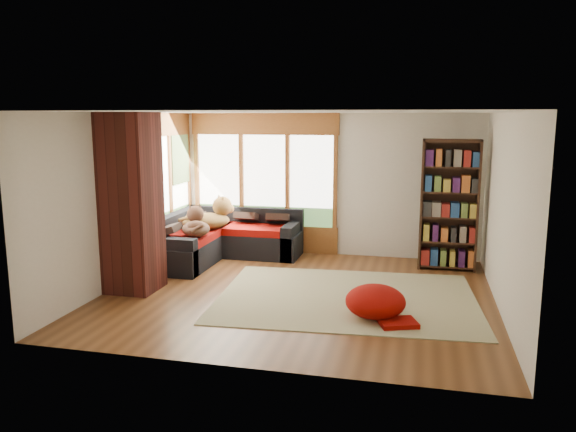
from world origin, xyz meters
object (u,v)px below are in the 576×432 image
at_px(sectional_sofa, 213,241).
at_px(dog_brindle, 196,225).
at_px(brick_chimney, 131,203).
at_px(pouf, 375,300).
at_px(bookshelf, 449,205).
at_px(area_rug, 347,297).
at_px(dog_tan, 210,216).

xyz_separation_m(sectional_sofa, dog_brindle, (-0.03, -0.69, 0.44)).
relative_size(brick_chimney, pouf, 3.37).
distance_m(brick_chimney, bookshelf, 5.07).
bearing_deg(area_rug, dog_brindle, 159.23).
height_order(brick_chimney, pouf, brick_chimney).
bearing_deg(dog_brindle, bookshelf, -101.33).
bearing_deg(area_rug, brick_chimney, -173.84).
relative_size(dog_tan, dog_brindle, 1.19).
bearing_deg(pouf, dog_tan, 144.01).
relative_size(area_rug, bookshelf, 1.65).
height_order(sectional_sofa, area_rug, sectional_sofa).
height_order(sectional_sofa, dog_brindle, dog_brindle).
bearing_deg(dog_brindle, dog_tan, -27.48).
bearing_deg(area_rug, dog_tan, 149.32).
height_order(bookshelf, dog_tan, bookshelf).
bearing_deg(brick_chimney, dog_tan, 76.67).
height_order(area_rug, dog_brindle, dog_brindle).
bearing_deg(area_rug, bookshelf, 53.11).
bearing_deg(area_rug, pouf, -56.32).
xyz_separation_m(pouf, dog_tan, (-3.11, 2.26, 0.57)).
xyz_separation_m(brick_chimney, bookshelf, (4.54, 2.24, -0.21)).
relative_size(brick_chimney, sectional_sofa, 1.18).
relative_size(sectional_sofa, bookshelf, 1.01).
relative_size(brick_chimney, bookshelf, 1.19).
bearing_deg(sectional_sofa, area_rug, -35.59).
distance_m(bookshelf, dog_brindle, 4.23).
bearing_deg(bookshelf, area_rug, -126.89).
height_order(pouf, dog_brindle, dog_brindle).
xyz_separation_m(bookshelf, pouf, (-0.97, -2.59, -0.87)).
height_order(area_rug, bookshelf, bookshelf).
relative_size(bookshelf, dog_tan, 2.14).
xyz_separation_m(area_rug, pouf, (0.46, -0.68, 0.21)).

